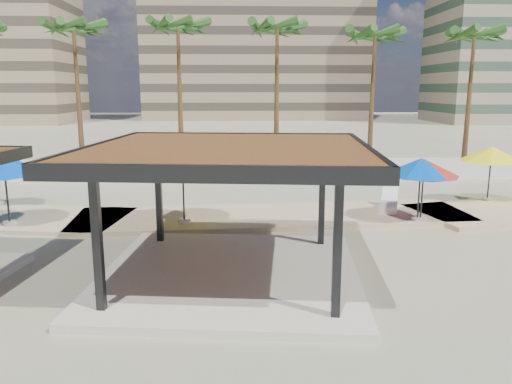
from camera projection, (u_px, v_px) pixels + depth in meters
ground at (219, 284)px, 13.58m from camera, size 200.00×200.00×0.00m
promenade at (272, 213)px, 21.14m from camera, size 44.45×7.97×0.24m
boundary_wall at (228, 169)px, 29.11m from camera, size 56.00×0.30×1.20m
building_mid at (256, 36)px, 87.15m from camera, size 38.00×16.00×30.40m
pavilion_central at (230, 200)px, 13.58m from camera, size 8.16×8.16×3.76m
umbrella_b at (183, 166)px, 18.71m from camera, size 2.97×2.97×2.55m
umbrella_c at (424, 168)px, 19.09m from camera, size 3.04×3.04×2.41m
umbrella_d at (421, 167)px, 19.08m from camera, size 2.83×2.83×2.44m
umbrella_e at (492, 154)px, 22.57m from camera, size 3.46×3.46×2.48m
umbrella_f at (4, 165)px, 18.45m from camera, size 3.86×3.86×2.65m
lounger_b at (389, 205)px, 21.24m from camera, size 1.36×2.24×0.81m
palm_c at (74, 34)px, 29.25m from camera, size 3.00×3.00×9.55m
palm_d at (178, 32)px, 30.21m from camera, size 3.00×3.00×9.77m
palm_e at (277, 34)px, 29.98m from camera, size 3.00×3.00×9.62m
palm_f at (375, 41)px, 30.47m from camera, size 3.00×3.00×9.27m
palm_g at (474, 40)px, 30.31m from camera, size 3.00×3.00×9.26m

